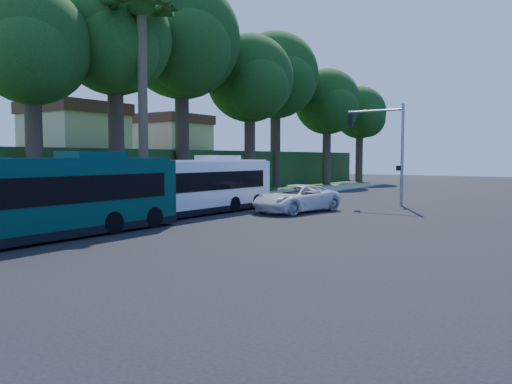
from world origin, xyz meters
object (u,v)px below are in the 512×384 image
Objects in this scene: pickup at (296,198)px; white_bus at (198,185)px; bus_shelter at (138,183)px; teal_bus at (54,196)px.

white_bus is at bearing -124.31° from pickup.
pickup is (7.88, 5.50, -0.97)m from bus_shelter.
teal_bus is 2.02× the size of pickup.
teal_bus is (0.81, -10.10, 0.07)m from white_bus.
bus_shelter is 0.53× the size of pickup.
white_bus reaches higher than pickup.
pickup is at bearing 34.90° from bus_shelter.
bus_shelter is at bearing 117.38° from teal_bus.
bus_shelter is at bearing -157.32° from white_bus.
teal_bus is at bearing -63.27° from bus_shelter.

